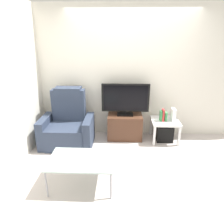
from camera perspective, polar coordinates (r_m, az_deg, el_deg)
ground_plane at (r=3.67m, az=5.30°, el=-13.15°), size 6.40×6.40×0.00m
wall_back at (r=4.25m, az=5.15°, el=10.51°), size 6.40×0.06×2.60m
wall_side at (r=3.56m, az=-25.99°, el=6.64°), size 0.06×4.48×2.60m
tv_stand at (r=4.29m, az=3.54°, el=-4.01°), size 0.70×0.42×0.50m
television at (r=4.11m, az=3.71°, el=3.62°), size 0.94×0.20×0.64m
recliner_armchair at (r=4.13m, az=-12.09°, el=-3.65°), size 0.98×0.78×1.08m
side_table at (r=4.29m, az=14.39°, el=-3.03°), size 0.54×0.54×0.43m
subwoofer_box at (r=4.37m, az=14.16°, el=-5.49°), size 0.32×0.32×0.32m
book_leftmost at (r=4.19m, az=13.30°, el=-1.02°), size 0.04×0.10×0.20m
book_middle at (r=4.19m, az=13.87°, el=-0.82°), size 0.03×0.13×0.24m
book_rightmost at (r=4.21m, az=14.58°, el=-1.20°), size 0.04×0.10×0.18m
game_console at (r=4.26m, az=16.48°, el=-0.65°), size 0.07×0.20×0.24m
coffee_table at (r=2.97m, az=-8.42°, el=-13.13°), size 0.90×0.60×0.42m
cell_phone at (r=3.00m, az=-7.26°, el=-11.98°), size 0.12×0.16×0.01m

